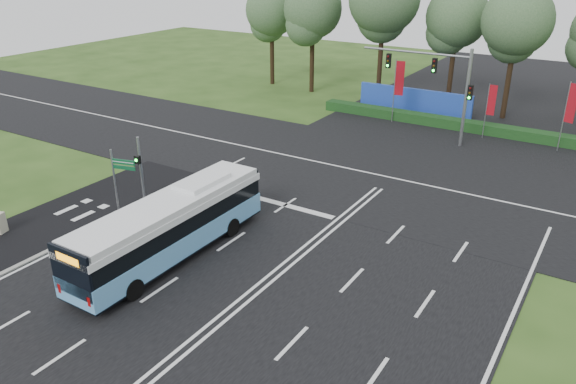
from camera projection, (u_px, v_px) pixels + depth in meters
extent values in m
plane|color=#2B4818|center=(288.00, 260.00, 26.08)|extent=(120.00, 120.00, 0.00)
cube|color=black|center=(288.00, 260.00, 26.07)|extent=(20.00, 120.00, 0.04)
cube|color=black|center=(389.00, 177.00, 35.38)|extent=(120.00, 14.00, 0.05)
cube|color=black|center=(59.00, 220.00, 29.81)|extent=(5.00, 18.00, 0.06)
cube|color=gray|center=(89.00, 231.00, 28.63)|extent=(0.25, 18.00, 0.12)
cube|color=#60A6DF|center=(172.00, 238.00, 26.02)|extent=(2.33, 11.03, 1.01)
cube|color=black|center=(173.00, 247.00, 26.21)|extent=(2.31, 10.97, 0.28)
cube|color=black|center=(170.00, 220.00, 25.65)|extent=(2.24, 10.86, 0.87)
cube|color=white|center=(169.00, 209.00, 25.43)|extent=(2.33, 11.03, 0.32)
cube|color=white|center=(169.00, 203.00, 25.30)|extent=(2.28, 10.59, 0.32)
cube|color=white|center=(202.00, 181.00, 26.97)|extent=(1.48, 2.76, 0.23)
cube|color=black|center=(71.00, 273.00, 21.41)|extent=(2.23, 0.13, 2.02)
cube|color=orange|center=(68.00, 259.00, 21.12)|extent=(1.29, 0.06, 0.32)
cylinder|color=black|center=(199.00, 217.00, 29.17)|extent=(0.26, 0.96, 0.96)
cylinder|color=black|center=(232.00, 227.00, 28.12)|extent=(0.26, 0.96, 0.96)
cylinder|color=black|center=(98.00, 275.00, 24.04)|extent=(0.26, 0.96, 0.96)
cylinder|color=black|center=(134.00, 290.00, 23.00)|extent=(0.26, 0.96, 0.96)
cylinder|color=gray|center=(141.00, 171.00, 31.01)|extent=(0.16, 0.16, 3.97)
cube|color=black|center=(138.00, 160.00, 30.57)|extent=(0.33, 0.23, 0.45)
sphere|color=#19F233|center=(136.00, 160.00, 30.49)|extent=(0.16, 0.16, 0.16)
cylinder|color=gray|center=(115.00, 181.00, 30.18)|extent=(0.11, 0.11, 3.61)
cube|color=#0D4B28|center=(123.00, 162.00, 29.52)|extent=(1.33, 0.40, 0.27)
cube|color=#0D4B28|center=(124.00, 168.00, 29.65)|extent=(1.33, 0.40, 0.20)
cube|color=white|center=(123.00, 162.00, 29.49)|extent=(1.23, 0.33, 0.04)
cylinder|color=gray|center=(394.00, 91.00, 45.62)|extent=(0.08, 0.08, 5.16)
cube|color=maroon|center=(400.00, 78.00, 45.06)|extent=(0.68, 0.17, 2.75)
cylinder|color=gray|center=(486.00, 111.00, 41.83)|extent=(0.07, 0.07, 4.22)
cube|color=maroon|center=(492.00, 100.00, 41.32)|extent=(0.56, 0.04, 2.25)
cylinder|color=gray|center=(564.00, 117.00, 38.89)|extent=(0.08, 0.08, 5.04)
cube|color=maroon|center=(572.00, 103.00, 38.18)|extent=(0.63, 0.31, 2.69)
cylinder|color=gray|center=(466.00, 99.00, 39.61)|extent=(0.24, 0.24, 7.00)
cylinder|color=gray|center=(415.00, 52.00, 40.39)|extent=(8.00, 0.16, 0.16)
cube|color=black|center=(434.00, 66.00, 39.98)|extent=(0.32, 0.28, 1.05)
cube|color=black|center=(389.00, 61.00, 41.68)|extent=(0.32, 0.28, 1.05)
cube|color=black|center=(470.00, 93.00, 39.29)|extent=(0.32, 0.28, 1.05)
cube|color=#143715|center=(450.00, 123.00, 44.93)|extent=(22.00, 1.20, 0.80)
cube|color=#2144B2|center=(414.00, 101.00, 48.54)|extent=(10.00, 0.30, 2.20)
cylinder|color=black|center=(272.00, 50.00, 58.21)|extent=(0.44, 0.44, 7.12)
sphere|color=#375834|center=(272.00, 10.00, 56.63)|extent=(5.25, 5.25, 5.25)
cylinder|color=black|center=(312.00, 53.00, 54.89)|extent=(0.44, 0.44, 7.57)
sphere|color=#375834|center=(313.00, 9.00, 53.21)|extent=(5.58, 5.58, 5.58)
cylinder|color=black|center=(381.00, 53.00, 51.84)|extent=(0.44, 0.44, 8.71)
cylinder|color=black|center=(452.00, 64.00, 50.63)|extent=(0.44, 0.44, 7.39)
sphere|color=#375834|center=(458.00, 16.00, 48.99)|extent=(5.44, 5.44, 5.44)
cylinder|color=black|center=(509.00, 73.00, 46.14)|extent=(0.44, 0.44, 7.62)
sphere|color=#375834|center=(518.00, 20.00, 44.45)|extent=(5.61, 5.61, 5.61)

